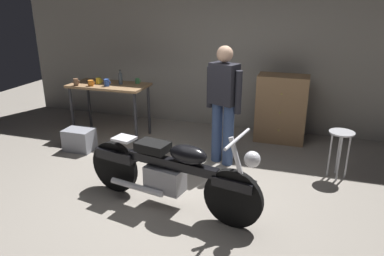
{
  "coord_description": "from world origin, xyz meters",
  "views": [
    {
      "loc": [
        1.36,
        -3.56,
        2.26
      ],
      "look_at": [
        0.0,
        0.7,
        0.65
      ],
      "focal_mm": 34.01,
      "sensor_mm": 36.0,
      "label": 1
    }
  ],
  "objects": [
    {
      "name": "bottle",
      "position": [
        -1.57,
        1.73,
        1.0
      ],
      "size": [
        0.06,
        0.06,
        0.24
      ],
      "color": "#3F4C59",
      "rests_on": "workbench"
    },
    {
      "name": "storage_bin",
      "position": [
        -1.91,
        0.93,
        0.17
      ],
      "size": [
        0.44,
        0.32,
        0.34
      ],
      "primitive_type": "cube",
      "color": "gray",
      "rests_on": "ground_plane"
    },
    {
      "name": "mug_yellow_tall",
      "position": [
        -1.95,
        1.67,
        0.95
      ],
      "size": [
        0.12,
        0.09,
        0.1
      ],
      "color": "yellow",
      "rests_on": "workbench"
    },
    {
      "name": "mug_brown_stoneware",
      "position": [
        -2.22,
        1.43,
        0.96
      ],
      "size": [
        0.11,
        0.08,
        0.11
      ],
      "color": "brown",
      "rests_on": "workbench"
    },
    {
      "name": "mug_blue_enamel",
      "position": [
        -1.72,
        1.54,
        0.96
      ],
      "size": [
        0.12,
        0.08,
        0.11
      ],
      "color": "#2D51AD",
      "rests_on": "workbench"
    },
    {
      "name": "workbench",
      "position": [
        -1.76,
        1.68,
        0.79
      ],
      "size": [
        1.3,
        0.64,
        0.9
      ],
      "color": "#99724C",
      "rests_on": "ground_plane"
    },
    {
      "name": "person_standing",
      "position": [
        0.31,
        1.16,
        0.93
      ],
      "size": [
        0.53,
        0.35,
        1.67
      ],
      "rotation": [
        0.0,
        0.0,
        2.73
      ],
      "color": "#374C79",
      "rests_on": "ground_plane"
    },
    {
      "name": "mug_orange_travel",
      "position": [
        -1.98,
        1.48,
        0.95
      ],
      "size": [
        0.12,
        0.09,
        0.09
      ],
      "color": "orange",
      "rests_on": "workbench"
    },
    {
      "name": "back_wall",
      "position": [
        0.0,
        2.8,
        1.55
      ],
      "size": [
        8.0,
        0.12,
        3.1
      ],
      "primitive_type": "cube",
      "color": "gray",
      "rests_on": "ground_plane"
    },
    {
      "name": "mug_green_speckled",
      "position": [
        -1.32,
        1.86,
        0.94
      ],
      "size": [
        0.1,
        0.07,
        0.09
      ],
      "color": "#3D7F4C",
      "rests_on": "workbench"
    },
    {
      "name": "wooden_dresser",
      "position": [
        1.02,
        2.3,
        0.55
      ],
      "size": [
        0.8,
        0.47,
        1.1
      ],
      "color": "#99724C",
      "rests_on": "ground_plane"
    },
    {
      "name": "ground_plane",
      "position": [
        0.0,
        0.0,
        0.0
      ],
      "size": [
        12.0,
        12.0,
        0.0
      ],
      "primitive_type": "plane",
      "color": "gray"
    },
    {
      "name": "motorcycle",
      "position": [
        0.03,
        -0.19,
        0.45
      ],
      "size": [
        2.16,
        0.73,
        1.0
      ],
      "rotation": [
        0.0,
        0.0,
        -0.19
      ],
      "color": "black",
      "rests_on": "ground_plane"
    },
    {
      "name": "shop_stool",
      "position": [
        1.87,
        1.17,
        0.5
      ],
      "size": [
        0.32,
        0.32,
        0.64
      ],
      "color": "#B2B2B7",
      "rests_on": "ground_plane"
    }
  ]
}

